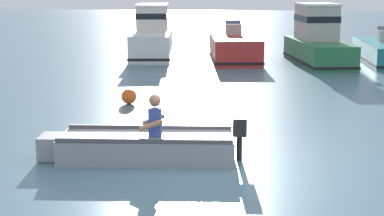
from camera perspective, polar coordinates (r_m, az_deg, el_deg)
name	(u,v)px	position (r m, az deg, el deg)	size (l,w,h in m)	color
ground_plane	(210,164)	(10.88, 1.66, -5.20)	(120.00, 120.00, 0.00)	slate
rowboat_with_person	(143,146)	(11.15, -4.50, -3.48)	(3.72, 1.35, 1.19)	gray
moored_boat_white	(152,37)	(26.64, -3.67, 6.55)	(2.29, 5.52, 2.20)	white
moored_boat_red	(234,48)	(25.36, 3.88, 5.50)	(2.51, 5.32, 1.57)	#B72D28
moored_boat_green	(318,42)	(24.65, 11.50, 6.00)	(2.58, 5.11, 2.32)	#287042
mooring_buoy	(129,96)	(16.23, -5.82, 1.06)	(0.40, 0.40, 0.40)	#E55919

